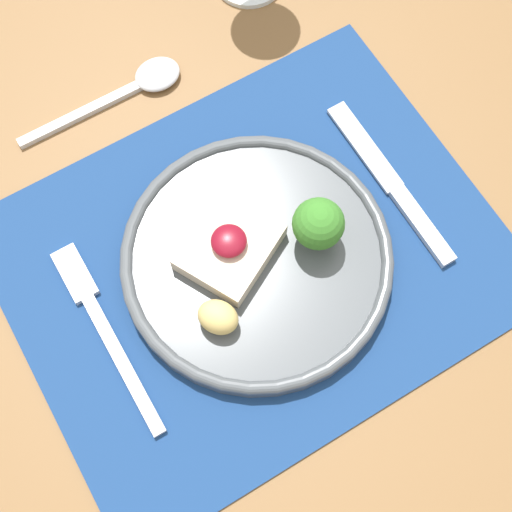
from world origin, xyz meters
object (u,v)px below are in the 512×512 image
Objects in this scene: knife at (398,192)px; spoon at (138,85)px; fork at (102,323)px; dinner_plate at (257,257)px.

spoon is (-0.16, 0.24, -0.00)m from knife.
knife reaches higher than fork.
fork is at bearing 173.11° from knife.
fork is (-0.15, 0.02, -0.01)m from dinner_plate.
fork is at bearing 172.27° from dinner_plate.
dinner_plate reaches higher than fork.
dinner_plate is 1.28× the size of knife.
dinner_plate reaches higher than spoon.
dinner_plate is 0.16m from knife.
fork is 1.09× the size of spoon.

